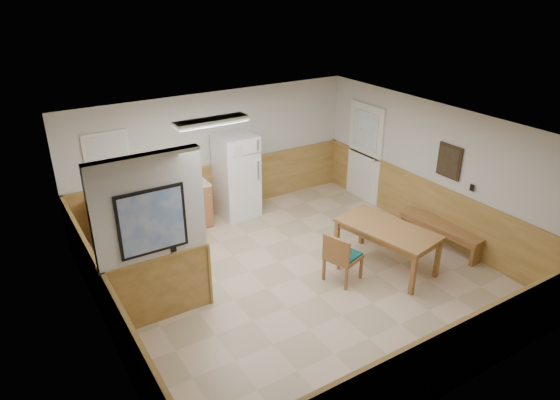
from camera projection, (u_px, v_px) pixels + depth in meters
ground at (298, 278)px, 8.20m from camera, size 6.00×6.00×0.00m
ceiling at (300, 131)px, 7.15m from camera, size 6.00×6.00×0.02m
back_wall at (216, 154)px, 9.99m from camera, size 6.00×0.02×2.50m
right_wall at (435, 172)px, 9.11m from camera, size 0.02×6.00×2.50m
left_wall at (100, 264)px, 6.24m from camera, size 0.02×6.00×2.50m
wainscot_back at (218, 188)px, 10.29m from camera, size 6.00×0.04×1.00m
wainscot_right at (429, 209)px, 9.41m from camera, size 0.04×6.00×1.00m
wainscot_left at (110, 312)px, 6.56m from camera, size 0.04×6.00×1.00m
partition_wall at (153, 243)px, 6.76m from camera, size 1.50×0.20×2.50m
kitchen_counter at (167, 209)px, 9.50m from camera, size 2.20×0.61×1.00m
exterior_door at (365, 153)px, 10.64m from camera, size 0.07×1.02×2.15m
kitchen_window at (108, 159)px, 8.84m from camera, size 0.80×0.04×1.00m
wall_painting at (449, 161)px, 8.74m from camera, size 0.04×0.50×0.60m
fluorescent_fixture at (211, 121)px, 7.79m from camera, size 1.20×0.30×0.09m
refrigerator at (237, 176)px, 10.00m from camera, size 0.77×0.73×1.69m
dining_table at (387, 232)px, 8.24m from camera, size 1.14×1.79×0.75m
dining_bench at (440, 229)px, 9.01m from camera, size 0.53×1.69×0.45m
dining_chair at (340, 255)px, 7.89m from camera, size 0.79×0.65×0.85m
fire_extinguisher at (194, 172)px, 9.50m from camera, size 0.15×0.15×0.46m
soap_bottle at (106, 196)px, 8.75m from camera, size 0.06×0.06×0.19m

